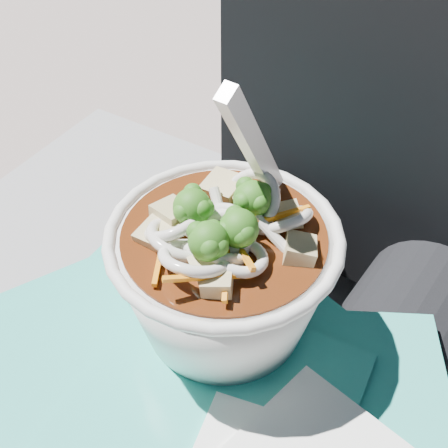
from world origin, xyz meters
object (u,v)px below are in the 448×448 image
Objects in this scene: person_body at (285,334)px; udon_bowl at (224,268)px; lap at (228,418)px; plastic_bag at (191,355)px.

udon_bowl is at bearing -109.30° from person_body.
person_body is at bearing 90.00° from lap.
person_body reaches higher than udon_bowl.
lap is 0.16m from udon_bowl.
udon_bowl reaches higher than lap.
person_body reaches higher than lap.
plastic_bag is at bearing -157.81° from lap.
person_body is 0.13m from plastic_bag.
lap is at bearing -49.12° from udon_bowl.
person_body reaches higher than plastic_bag.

